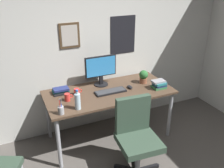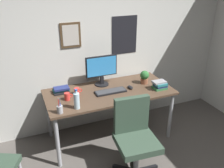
# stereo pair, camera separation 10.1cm
# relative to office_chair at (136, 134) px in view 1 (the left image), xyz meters

# --- Properties ---
(wall_back) EXTENTS (4.40, 0.10, 2.60)m
(wall_back) POSITION_rel_office_chair_xyz_m (-0.05, 1.22, 0.77)
(wall_back) COLOR silver
(wall_back) RESTS_ON ground_plane
(desk) EXTENTS (1.74, 0.80, 0.75)m
(desk) POSITION_rel_office_chair_xyz_m (-0.03, 0.74, 0.15)
(desk) COLOR #4C3828
(desk) RESTS_ON ground_plane
(office_chair) EXTENTS (0.56, 0.57, 0.95)m
(office_chair) POSITION_rel_office_chair_xyz_m (0.00, 0.00, 0.00)
(office_chair) COLOR #334738
(office_chair) RESTS_ON ground_plane
(monitor) EXTENTS (0.46, 0.20, 0.43)m
(monitor) POSITION_rel_office_chair_xyz_m (-0.04, 0.98, 0.46)
(monitor) COLOR black
(monitor) RESTS_ON desk
(keyboard) EXTENTS (0.43, 0.15, 0.03)m
(keyboard) POSITION_rel_office_chair_xyz_m (-0.02, 0.70, 0.24)
(keyboard) COLOR black
(keyboard) RESTS_ON desk
(computer_mouse) EXTENTS (0.06, 0.11, 0.04)m
(computer_mouse) POSITION_rel_office_chair_xyz_m (0.28, 0.71, 0.24)
(computer_mouse) COLOR black
(computer_mouse) RESTS_ON desk
(water_bottle) EXTENTS (0.07, 0.07, 0.25)m
(water_bottle) POSITION_rel_office_chair_xyz_m (-0.56, 0.45, 0.33)
(water_bottle) COLOR silver
(water_bottle) RESTS_ON desk
(coffee_mug_near) EXTENTS (0.11, 0.07, 0.10)m
(coffee_mug_near) POSITION_rel_office_chair_xyz_m (-0.61, 0.71, 0.27)
(coffee_mug_near) COLOR red
(coffee_mug_near) RESTS_ON desk
(coffee_mug_far) EXTENTS (0.11, 0.07, 0.09)m
(coffee_mug_far) POSITION_rel_office_chair_xyz_m (-0.46, 0.82, 0.27)
(coffee_mug_far) COLOR red
(coffee_mug_far) RESTS_ON desk
(potted_plant) EXTENTS (0.13, 0.13, 0.19)m
(potted_plant) POSITION_rel_office_chair_xyz_m (0.55, 0.79, 0.33)
(potted_plant) COLOR brown
(potted_plant) RESTS_ON desk
(pen_cup) EXTENTS (0.07, 0.07, 0.20)m
(pen_cup) POSITION_rel_office_chair_xyz_m (-0.77, 0.42, 0.28)
(pen_cup) COLOR #9EA0A5
(pen_cup) RESTS_ON desk
(book_stack_left) EXTENTS (0.22, 0.16, 0.07)m
(book_stack_left) POSITION_rel_office_chair_xyz_m (-0.64, 0.96, 0.26)
(book_stack_left) COLOR black
(book_stack_left) RESTS_ON desk
(book_stack_right) EXTENTS (0.20, 0.16, 0.12)m
(book_stack_right) POSITION_rel_office_chair_xyz_m (0.66, 0.55, 0.28)
(book_stack_right) COLOR #33723F
(book_stack_right) RESTS_ON desk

